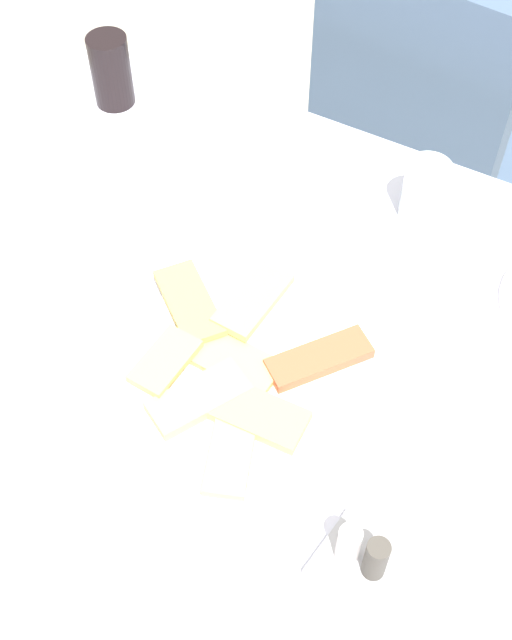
{
  "coord_description": "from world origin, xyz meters",
  "views": [
    {
      "loc": [
        0.33,
        -0.63,
        1.64
      ],
      "look_at": [
        0.01,
        -0.05,
        0.77
      ],
      "focal_mm": 46.85,
      "sensor_mm": 36.0,
      "label": 1
    }
  ],
  "objects_px": {
    "dining_table": "(270,341)",
    "pide_platter": "(233,374)",
    "soda_can": "(111,71)",
    "dining_chair": "(422,130)",
    "condiment_caddy": "(360,559)",
    "drinking_glass": "(425,191)"
  },
  "relations": [
    {
      "from": "dining_table",
      "to": "pide_platter",
      "type": "bearing_deg",
      "value": -82.9
    },
    {
      "from": "pide_platter",
      "to": "soda_can",
      "type": "distance_m",
      "value": 0.6
    },
    {
      "from": "dining_table",
      "to": "dining_chair",
      "type": "relative_size",
      "value": 1.28
    },
    {
      "from": "soda_can",
      "to": "condiment_caddy",
      "type": "xyz_separation_m",
      "value": [
        0.7,
        -0.53,
        -0.04
      ]
    },
    {
      "from": "pide_platter",
      "to": "condiment_caddy",
      "type": "distance_m",
      "value": 0.29
    },
    {
      "from": "dining_table",
      "to": "soda_can",
      "type": "distance_m",
      "value": 0.53
    },
    {
      "from": "condiment_caddy",
      "to": "dining_chair",
      "type": "bearing_deg",
      "value": 106.44
    },
    {
      "from": "dining_chair",
      "to": "pide_platter",
      "type": "bearing_deg",
      "value": -86.53
    },
    {
      "from": "dining_table",
      "to": "condiment_caddy",
      "type": "distance_m",
      "value": 0.4
    },
    {
      "from": "drinking_glass",
      "to": "condiment_caddy",
      "type": "height_order",
      "value": "drinking_glass"
    },
    {
      "from": "pide_platter",
      "to": "soda_can",
      "type": "height_order",
      "value": "soda_can"
    },
    {
      "from": "condiment_caddy",
      "to": "drinking_glass",
      "type": "bearing_deg",
      "value": 105.53
    },
    {
      "from": "condiment_caddy",
      "to": "soda_can",
      "type": "bearing_deg",
      "value": 142.69
    },
    {
      "from": "drinking_glass",
      "to": "condiment_caddy",
      "type": "bearing_deg",
      "value": -74.47
    },
    {
      "from": "pide_platter",
      "to": "drinking_glass",
      "type": "height_order",
      "value": "drinking_glass"
    },
    {
      "from": "pide_platter",
      "to": "soda_can",
      "type": "xyz_separation_m",
      "value": [
        -0.46,
        0.39,
        0.05
      ]
    },
    {
      "from": "dining_table",
      "to": "condiment_caddy",
      "type": "height_order",
      "value": "condiment_caddy"
    },
    {
      "from": "soda_can",
      "to": "drinking_glass",
      "type": "bearing_deg",
      "value": 0.29
    },
    {
      "from": "dining_chair",
      "to": "soda_can",
      "type": "height_order",
      "value": "dining_chair"
    },
    {
      "from": "dining_table",
      "to": "pide_platter",
      "type": "height_order",
      "value": "pide_platter"
    },
    {
      "from": "dining_chair",
      "to": "pide_platter",
      "type": "height_order",
      "value": "dining_chair"
    },
    {
      "from": "soda_can",
      "to": "dining_table",
      "type": "bearing_deg",
      "value": -30.24
    }
  ]
}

